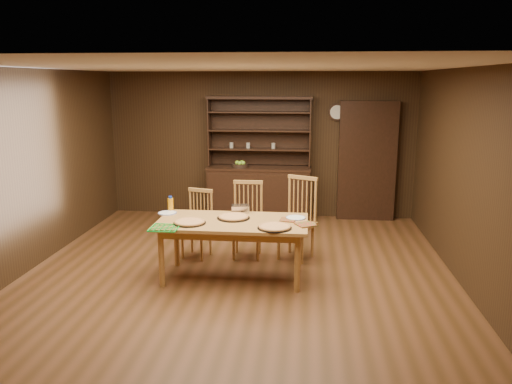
# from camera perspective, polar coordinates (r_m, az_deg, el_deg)

# --- Properties ---
(floor) EXTENTS (6.00, 6.00, 0.00)m
(floor) POSITION_cam_1_polar(r_m,az_deg,el_deg) (6.48, -2.08, -9.50)
(floor) COLOR brown
(floor) RESTS_ON ground
(room_shell) EXTENTS (6.00, 6.00, 6.00)m
(room_shell) POSITION_cam_1_polar(r_m,az_deg,el_deg) (6.07, -2.20, 4.44)
(room_shell) COLOR white
(room_shell) RESTS_ON floor
(china_hutch) EXTENTS (1.84, 0.52, 2.17)m
(china_hutch) POSITION_cam_1_polar(r_m,az_deg,el_deg) (8.93, 0.33, 0.71)
(china_hutch) COLOR black
(china_hutch) RESTS_ON floor
(doorway) EXTENTS (1.00, 0.18, 2.10)m
(doorway) POSITION_cam_1_polar(r_m,az_deg,el_deg) (9.01, 12.56, 3.45)
(doorway) COLOR black
(doorway) RESTS_ON floor
(wall_clock) EXTENTS (0.30, 0.05, 0.30)m
(wall_clock) POSITION_cam_1_polar(r_m,az_deg,el_deg) (8.93, 9.24, 9.00)
(wall_clock) COLOR black
(wall_clock) RESTS_ON room_shell
(dining_table) EXTENTS (1.85, 0.92, 0.75)m
(dining_table) POSITION_cam_1_polar(r_m,az_deg,el_deg) (6.19, -2.70, -4.03)
(dining_table) COLOR #B27B3E
(dining_table) RESTS_ON floor
(chair_left) EXTENTS (0.47, 0.46, 0.96)m
(chair_left) POSITION_cam_1_polar(r_m,az_deg,el_deg) (7.08, -6.61, -3.32)
(chair_left) COLOR #C18842
(chair_left) RESTS_ON floor
(chair_center) EXTENTS (0.44, 0.42, 1.07)m
(chair_center) POSITION_cam_1_polar(r_m,az_deg,el_deg) (7.03, -0.98, -2.84)
(chair_center) COLOR #C18842
(chair_center) RESTS_ON floor
(chair_right) EXTENTS (0.61, 0.60, 1.14)m
(chair_right) POSITION_cam_1_polar(r_m,az_deg,el_deg) (6.99, 4.92, -2.61)
(chair_right) COLOR #C18842
(chair_right) RESTS_ON floor
(pizza_left) EXTENTS (0.39, 0.39, 0.04)m
(pizza_left) POSITION_cam_1_polar(r_m,az_deg,el_deg) (6.09, -7.60, -3.43)
(pizza_left) COLOR black
(pizza_left) RESTS_ON dining_table
(pizza_right) EXTENTS (0.40, 0.40, 0.04)m
(pizza_right) POSITION_cam_1_polar(r_m,az_deg,el_deg) (5.85, 2.14, -4.01)
(pizza_right) COLOR black
(pizza_right) RESTS_ON dining_table
(pizza_center) EXTENTS (0.41, 0.41, 0.04)m
(pizza_center) POSITION_cam_1_polar(r_m,az_deg,el_deg) (6.27, -2.58, -2.87)
(pizza_center) COLOR black
(pizza_center) RESTS_ON dining_table
(cooling_rack) EXTENTS (0.38, 0.38, 0.01)m
(cooling_rack) POSITION_cam_1_polar(r_m,az_deg,el_deg) (5.95, -10.42, -4.04)
(cooling_rack) COLOR #0DA929
(cooling_rack) RESTS_ON dining_table
(plate_left) EXTENTS (0.24, 0.24, 0.02)m
(plate_left) POSITION_cam_1_polar(r_m,az_deg,el_deg) (6.59, -10.09, -2.37)
(plate_left) COLOR white
(plate_left) RESTS_ON dining_table
(plate_right) EXTENTS (0.25, 0.25, 0.02)m
(plate_right) POSITION_cam_1_polar(r_m,az_deg,el_deg) (6.28, 4.56, -2.95)
(plate_right) COLOR white
(plate_right) RESTS_ON dining_table
(foil_dish) EXTENTS (0.25, 0.20, 0.09)m
(foil_dish) POSITION_cam_1_polar(r_m,az_deg,el_deg) (6.55, -1.80, -1.91)
(foil_dish) COLOR silver
(foil_dish) RESTS_ON dining_table
(juice_bottle) EXTENTS (0.07, 0.07, 0.20)m
(juice_bottle) POSITION_cam_1_polar(r_m,az_deg,el_deg) (6.69, -9.74, -1.39)
(juice_bottle) COLOR orange
(juice_bottle) RESTS_ON dining_table
(pot_holder_a) EXTENTS (0.28, 0.28, 0.02)m
(pot_holder_a) POSITION_cam_1_polar(r_m,az_deg,el_deg) (6.00, 5.67, -3.72)
(pot_holder_a) COLOR red
(pot_holder_a) RESTS_ON dining_table
(pot_holder_b) EXTENTS (0.22, 0.22, 0.01)m
(pot_holder_b) POSITION_cam_1_polar(r_m,az_deg,el_deg) (6.19, 3.66, -3.19)
(pot_holder_b) COLOR red
(pot_holder_b) RESTS_ON dining_table
(fruit_bowl) EXTENTS (0.29, 0.29, 0.12)m
(fruit_bowl) POSITION_cam_1_polar(r_m,az_deg,el_deg) (8.83, -1.83, 3.12)
(fruit_bowl) COLOR black
(fruit_bowl) RESTS_ON china_hutch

